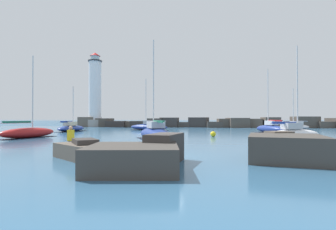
{
  "coord_description": "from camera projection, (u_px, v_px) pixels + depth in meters",
  "views": [
    {
      "loc": [
        2.73,
        -14.01,
        2.16
      ],
      "look_at": [
        -2.55,
        18.25,
        2.56
      ],
      "focal_mm": 28.0,
      "sensor_mm": 36.0,
      "label": 1
    }
  ],
  "objects": [
    {
      "name": "ground_plane",
      "position": [
        160.0,
        158.0,
        14.24
      ],
      "size": [
        600.0,
        600.0,
        0.0
      ],
      "primitive_type": "plane",
      "color": "#336084"
    },
    {
      "name": "open_sea_beyond",
      "position": [
        205.0,
        123.0,
        121.63
      ],
      "size": [
        400.0,
        116.0,
        0.01
      ],
      "color": "#235175",
      "rests_on": "ground"
    },
    {
      "name": "breakwater_jetty",
      "position": [
        204.0,
        123.0,
        62.26
      ],
      "size": [
        62.2,
        6.47,
        2.53
      ],
      "color": "brown",
      "rests_on": "ground"
    },
    {
      "name": "lighthouse",
      "position": [
        95.0,
        93.0,
        66.42
      ],
      "size": [
        4.13,
        4.13,
        18.87
      ],
      "color": "gray",
      "rests_on": "ground"
    },
    {
      "name": "foreground_rocks",
      "position": [
        207.0,
        150.0,
        12.68
      ],
      "size": [
        14.6,
        8.96,
        1.41
      ],
      "color": "#383330",
      "rests_on": "ground"
    },
    {
      "name": "sailboat_moored_0",
      "position": [
        149.0,
        127.0,
        47.36
      ],
      "size": [
        7.98,
        4.67,
        9.33
      ],
      "color": "navy",
      "rests_on": "ground"
    },
    {
      "name": "sailboat_moored_1",
      "position": [
        270.0,
        128.0,
        38.46
      ],
      "size": [
        4.14,
        6.53,
        9.52
      ],
      "color": "navy",
      "rests_on": "ground"
    },
    {
      "name": "sailboat_moored_2",
      "position": [
        294.0,
        133.0,
        26.21
      ],
      "size": [
        6.34,
        4.65,
        9.5
      ],
      "color": "white",
      "rests_on": "ground"
    },
    {
      "name": "sailboat_moored_3",
      "position": [
        71.0,
        128.0,
        42.48
      ],
      "size": [
        2.69,
        6.74,
        7.41
      ],
      "color": "navy",
      "rests_on": "ground"
    },
    {
      "name": "sailboat_moored_4",
      "position": [
        155.0,
        133.0,
        25.95
      ],
      "size": [
        5.5,
        7.89,
        10.14
      ],
      "color": "navy",
      "rests_on": "ground"
    },
    {
      "name": "sailboat_moored_5",
      "position": [
        28.0,
        132.0,
        28.59
      ],
      "size": [
        3.3,
        6.97,
        9.13
      ],
      "color": "maroon",
      "rests_on": "ground"
    },
    {
      "name": "sailboat_moored_6",
      "position": [
        295.0,
        127.0,
        47.62
      ],
      "size": [
        7.57,
        6.97,
        7.55
      ],
      "color": "white",
      "rests_on": "ground"
    },
    {
      "name": "mooring_buoy_far_side",
      "position": [
        213.0,
        134.0,
        30.3
      ],
      "size": [
        0.63,
        0.63,
        0.83
      ],
      "color": "yellow",
      "rests_on": "ground"
    },
    {
      "name": "person_on_rocks",
      "position": [
        71.0,
        139.0,
        15.51
      ],
      "size": [
        0.36,
        0.22,
        1.7
      ],
      "color": "#282833",
      "rests_on": "ground"
    }
  ]
}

